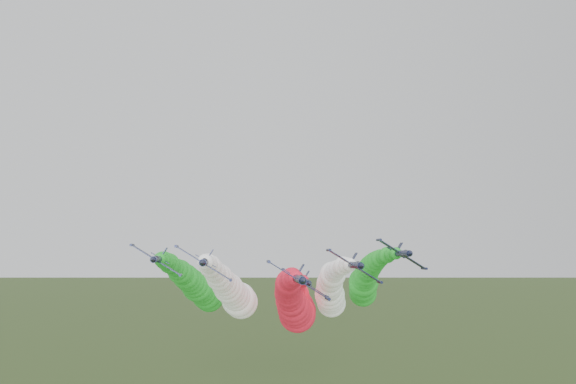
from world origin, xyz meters
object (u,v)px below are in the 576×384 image
at_px(jet_lead, 293,304).
at_px(jet_outer_left, 196,286).
at_px(jet_trail, 299,301).
at_px(jet_outer_right, 366,281).
at_px(jet_inner_left, 231,291).
at_px(jet_inner_right, 331,291).

xyz_separation_m(jet_lead, jet_outer_left, (-20.25, 17.11, 2.61)).
bearing_deg(jet_trail, jet_outer_right, -23.63).
xyz_separation_m(jet_lead, jet_inner_left, (-12.28, 7.83, 2.04)).
height_order(jet_lead, jet_inner_right, jet_inner_right).
distance_m(jet_lead, jet_outer_right, 26.07).
height_order(jet_inner_left, jet_trail, jet_inner_left).
bearing_deg(jet_inner_left, jet_lead, -32.53).
bearing_deg(jet_inner_right, jet_outer_right, 41.31).
bearing_deg(jet_outer_left, jet_trail, 16.20).
distance_m(jet_inner_left, jet_outer_right, 32.74).
distance_m(jet_inner_right, jet_outer_right, 13.10).
distance_m(jet_outer_left, jet_trail, 25.48).
bearing_deg(jet_outer_left, jet_inner_left, -49.33).
height_order(jet_inner_right, jet_outer_left, jet_outer_left).
bearing_deg(jet_lead, jet_inner_right, 44.29).
xyz_separation_m(jet_inner_right, jet_outer_right, (9.76, 8.57, 1.72)).
height_order(jet_outer_right, jet_trail, jet_outer_right).
distance_m(jet_inner_right, jet_trail, 16.37).
bearing_deg(jet_lead, jet_outer_left, 139.80).
distance_m(jet_outer_right, jet_trail, 17.15).
bearing_deg(jet_lead, jet_inner_left, 147.47).
bearing_deg(jet_outer_right, jet_inner_left, -162.72).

